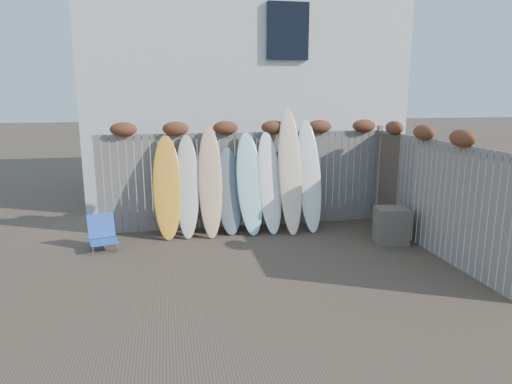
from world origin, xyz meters
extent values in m
plane|color=#493A2D|center=(0.00, 0.00, 0.00)|extent=(80.00, 80.00, 0.00)
cube|color=slate|center=(0.00, 2.40, 1.00)|extent=(6.00, 0.10, 2.00)
cube|color=slate|center=(3.00, 2.40, 1.05)|extent=(0.10, 0.10, 2.10)
ellipsoid|color=brown|center=(-2.40, 2.36, 2.10)|extent=(0.52, 0.28, 0.28)
ellipsoid|color=brown|center=(-1.40, 2.36, 2.10)|extent=(0.52, 0.28, 0.28)
ellipsoid|color=brown|center=(-0.40, 2.36, 2.10)|extent=(0.52, 0.28, 0.28)
ellipsoid|color=brown|center=(0.60, 2.36, 2.10)|extent=(0.52, 0.28, 0.28)
ellipsoid|color=brown|center=(1.60, 2.36, 2.10)|extent=(0.52, 0.28, 0.28)
ellipsoid|color=brown|center=(2.60, 2.36, 2.10)|extent=(0.52, 0.28, 0.28)
cube|color=slate|center=(3.00, 0.20, 1.00)|extent=(0.10, 4.40, 2.00)
ellipsoid|color=brown|center=(2.96, -0.50, 2.10)|extent=(0.28, 0.56, 0.28)
ellipsoid|color=brown|center=(2.96, 0.60, 2.10)|extent=(0.28, 0.56, 0.28)
ellipsoid|color=brown|center=(2.96, 1.70, 2.10)|extent=(0.28, 0.56, 0.28)
cube|color=silver|center=(0.50, 6.50, 3.00)|extent=(8.00, 5.00, 6.00)
cube|color=black|center=(1.30, 3.95, 4.20)|extent=(1.00, 0.12, 1.30)
cube|color=#2354B1|center=(-2.77, 1.34, 0.18)|extent=(0.56, 0.52, 0.03)
cube|color=blue|center=(-2.83, 1.56, 0.41)|extent=(0.49, 0.26, 0.44)
cylinder|color=#A6A6AD|center=(-2.94, 1.11, 0.09)|extent=(0.03, 0.03, 0.18)
cylinder|color=silver|center=(-3.03, 1.45, 0.09)|extent=(0.03, 0.03, 0.18)
cylinder|color=#B8B6BE|center=(-2.52, 1.22, 0.09)|extent=(0.03, 0.03, 0.18)
cylinder|color=#AFAFB6|center=(-2.61, 1.56, 0.09)|extent=(0.03, 0.03, 0.18)
cube|color=#65584C|center=(2.52, 0.75, 0.34)|extent=(0.66, 0.58, 0.68)
cube|color=brown|center=(3.06, 1.33, 0.98)|extent=(0.52, 1.25, 1.97)
ellipsoid|color=#FFA326|center=(-1.61, 1.99, 0.99)|extent=(0.56, 0.72, 1.99)
ellipsoid|color=beige|center=(-1.23, 2.00, 1.00)|extent=(0.50, 0.74, 1.99)
ellipsoid|color=#F7BD91|center=(-0.77, 1.97, 1.08)|extent=(0.51, 0.79, 2.16)
ellipsoid|color=slate|center=(-0.39, 2.03, 0.86)|extent=(0.55, 0.64, 1.72)
ellipsoid|color=#A2DDEA|center=(0.02, 1.96, 1.01)|extent=(0.57, 0.75, 2.02)
ellipsoid|color=white|center=(0.44, 1.97, 1.01)|extent=(0.52, 0.75, 2.02)
ellipsoid|color=beige|center=(0.85, 1.92, 1.25)|extent=(0.52, 0.90, 2.49)
ellipsoid|color=silver|center=(1.27, 1.96, 1.12)|extent=(0.49, 0.79, 2.25)
camera|label=1|loc=(-1.60, -6.88, 2.81)|focal=32.00mm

